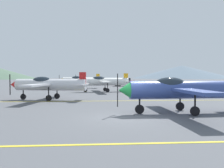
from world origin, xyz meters
TOP-DOWN VIEW (x-y plane):
  - ground_plane at (0.00, 0.00)m, footprint 400.00×400.00m
  - apron_line_near at (0.00, -4.76)m, footprint 80.00×0.16m
  - apron_line_far at (0.00, 7.74)m, footprint 80.00×0.16m
  - airplane_near at (3.12, 1.04)m, footprint 7.01×8.08m
  - airplane_mid at (-5.73, 9.05)m, footprint 7.09×8.09m
  - airplane_far at (-0.59, 19.07)m, footprint 7.07×8.11m
  - airplane_back at (-4.19, 28.51)m, footprint 7.07×8.11m
  - car_sedan at (4.24, 35.51)m, footprint 4.63×2.93m
  - hill_centerleft at (62.82, 159.99)m, footprint 73.60×73.60m

SIDE VIEW (x-z plane):
  - ground_plane at x=0.00m, z-range 0.00..0.00m
  - apron_line_near at x=0.00m, z-range 0.00..0.01m
  - apron_line_far at x=0.00m, z-range 0.00..0.01m
  - car_sedan at x=4.24m, z-range 0.03..1.65m
  - airplane_near at x=3.12m, z-range 0.15..2.58m
  - airplane_mid at x=-5.73m, z-range 0.15..2.58m
  - airplane_far at x=-0.59m, z-range 0.15..2.58m
  - airplane_back at x=-4.19m, z-range 0.15..2.58m
  - hill_centerleft at x=62.82m, z-range 0.00..9.59m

